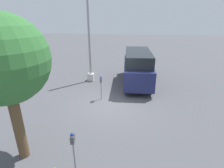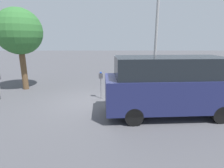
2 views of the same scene
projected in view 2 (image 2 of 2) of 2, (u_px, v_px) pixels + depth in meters
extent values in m
plane|color=#4C4C51|center=(90.00, 103.00, 8.48)|extent=(80.00, 80.00, 0.00)
cylinder|color=gray|center=(101.00, 88.00, 8.95)|extent=(0.05, 0.05, 1.07)
cube|color=#47474C|center=(101.00, 76.00, 8.78)|extent=(0.21, 0.14, 0.26)
sphere|color=navy|center=(101.00, 73.00, 8.74)|extent=(0.11, 0.11, 0.11)
cylinder|color=gray|center=(0.00, 89.00, 8.80)|extent=(0.05, 0.05, 1.05)
cube|color=beige|center=(153.00, 86.00, 10.35)|extent=(0.44, 0.44, 0.55)
cylinder|color=#9E9E9E|center=(157.00, 34.00, 9.60)|extent=(0.16, 0.16, 5.44)
cube|color=navy|center=(171.00, 92.00, 6.87)|extent=(5.24, 2.11, 1.24)
cube|color=black|center=(170.00, 67.00, 6.61)|extent=(4.21, 1.90, 0.77)
cube|color=orange|center=(221.00, 98.00, 7.69)|extent=(0.09, 0.12, 0.20)
cylinder|color=black|center=(198.00, 100.00, 7.88)|extent=(0.68, 0.26, 0.67)
cylinder|color=black|center=(221.00, 114.00, 6.34)|extent=(0.68, 0.26, 0.67)
cylinder|color=black|center=(128.00, 101.00, 7.71)|extent=(0.68, 0.26, 0.67)
cylinder|color=black|center=(134.00, 117.00, 6.17)|extent=(0.68, 0.26, 0.67)
cylinder|color=brown|center=(24.00, 69.00, 10.52)|extent=(0.33, 0.33, 2.50)
sphere|color=#337033|center=(19.00, 31.00, 9.98)|extent=(2.61, 2.61, 2.61)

